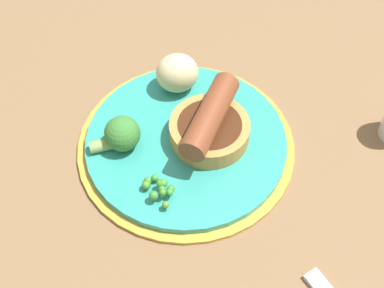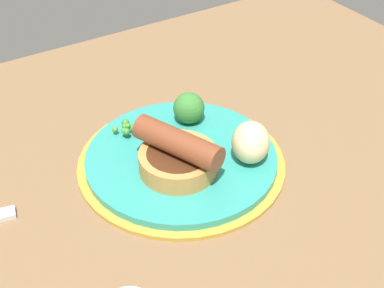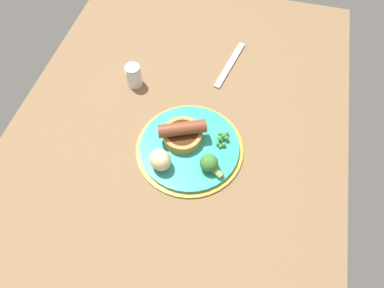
% 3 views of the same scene
% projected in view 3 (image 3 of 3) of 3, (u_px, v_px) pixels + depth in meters
% --- Properties ---
extents(dining_table, '(1.10, 0.80, 0.03)m').
position_uv_depth(dining_table, '(178.00, 130.00, 0.84)').
color(dining_table, brown).
rests_on(dining_table, ground).
extents(dinner_plate, '(0.25, 0.25, 0.01)m').
position_uv_depth(dinner_plate, '(190.00, 148.00, 0.79)').
color(dinner_plate, '#B79333').
rests_on(dinner_plate, dining_table).
extents(sausage_pudding, '(0.09, 0.11, 0.05)m').
position_uv_depth(sausage_pudding, '(182.00, 133.00, 0.77)').
color(sausage_pudding, '#BC8442').
rests_on(sausage_pudding, dinner_plate).
extents(pea_pile, '(0.04, 0.03, 0.02)m').
position_uv_depth(pea_pile, '(222.00, 139.00, 0.78)').
color(pea_pile, '#388430').
rests_on(pea_pile, dinner_plate).
extents(broccoli_floret_near, '(0.04, 0.06, 0.04)m').
position_uv_depth(broccoli_floret_near, '(210.00, 164.00, 0.73)').
color(broccoli_floret_near, '#387A33').
rests_on(broccoli_floret_near, dinner_plate).
extents(potato_chunk_1, '(0.07, 0.07, 0.05)m').
position_uv_depth(potato_chunk_1, '(160.00, 160.00, 0.73)').
color(potato_chunk_1, beige).
rests_on(potato_chunk_1, dinner_plate).
extents(fork, '(0.18, 0.05, 0.01)m').
position_uv_depth(fork, '(230.00, 65.00, 0.93)').
color(fork, silver).
rests_on(fork, dining_table).
extents(salt_shaker, '(0.04, 0.04, 0.06)m').
position_uv_depth(salt_shaker, '(134.00, 76.00, 0.87)').
color(salt_shaker, silver).
rests_on(salt_shaker, dining_table).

